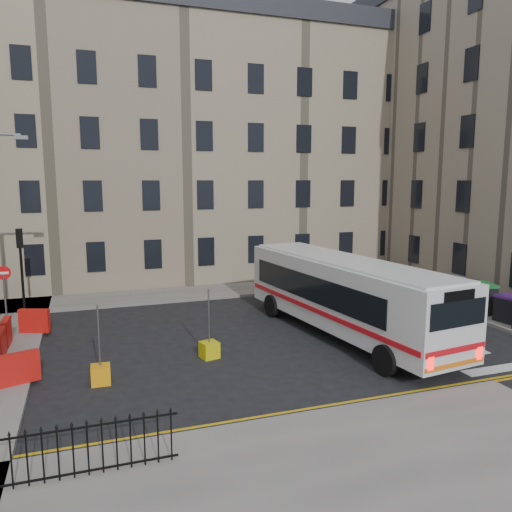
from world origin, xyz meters
TOP-DOWN VIEW (x-y plane):
  - ground at (0.00, 0.00)m, footprint 120.00×120.00m
  - pavement_north at (-6.00, 8.60)m, footprint 36.00×3.20m
  - pavement_east at (9.00, 4.00)m, footprint 2.40×26.00m
  - pavement_sw at (-7.00, -10.00)m, footprint 20.00×6.00m
  - terrace_north at (-7.00, 15.50)m, footprint 38.30×10.80m
  - traffic_light_nw at (-12.00, 6.50)m, footprint 0.28×0.22m
  - no_entry_north at (-12.50, 4.50)m, footprint 0.60×0.08m
  - roadworks_barriers at (-11.84, 0.50)m, footprint 1.66×6.26m
  - bus at (0.96, -0.92)m, footprint 4.12×11.96m
  - wheelie_bin_b at (8.79, -1.98)m, footprint 1.08×1.20m
  - wheelie_bin_c at (8.64, -0.31)m, footprint 1.41×1.54m
  - wheelie_bin_d at (8.96, 2.27)m, footprint 1.17×1.32m
  - wheelie_bin_e at (8.77, 2.59)m, footprint 1.25×1.35m
  - bollard_yellow at (-8.87, -2.78)m, footprint 0.62×0.62m
  - bollard_chevron at (-5.00, -1.63)m, footprint 0.72×0.72m

SIDE VIEW (x-z plane):
  - ground at x=0.00m, z-range 0.00..0.00m
  - pavement_north at x=-6.00m, z-range 0.00..0.15m
  - pavement_east at x=9.00m, z-range 0.00..0.15m
  - pavement_sw at x=-7.00m, z-range 0.00..0.15m
  - bollard_yellow at x=-8.87m, z-range 0.00..0.60m
  - bollard_chevron at x=-5.00m, z-range 0.00..0.60m
  - roadworks_barriers at x=-11.84m, z-range 0.15..1.15m
  - wheelie_bin_b at x=8.79m, z-range 0.16..1.36m
  - wheelie_bin_e at x=8.77m, z-range 0.16..1.37m
  - wheelie_bin_d at x=8.96m, z-range 0.16..1.51m
  - wheelie_bin_c at x=8.64m, z-range 0.16..1.61m
  - bus at x=0.96m, z-range 0.25..3.43m
  - no_entry_north at x=-12.50m, z-range 0.58..3.58m
  - traffic_light_nw at x=-12.00m, z-range 0.82..4.92m
  - terrace_north at x=-7.00m, z-range 0.02..17.22m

